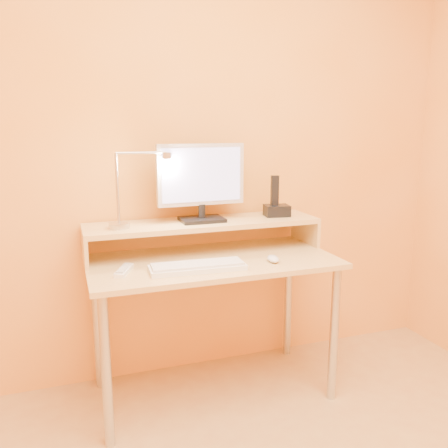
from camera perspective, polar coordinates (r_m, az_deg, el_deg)
name	(u,v)px	position (r m, az deg, el deg)	size (l,w,h in m)	color
wall_back	(194,147)	(2.51, -3.74, 9.40)	(3.00, 0.04, 2.50)	#F0A853
desk_leg_fl	(106,372)	(2.11, -14.16, -17.13)	(0.04, 0.04, 0.69)	#B9B9BD
desk_leg_fr	(334,334)	(2.44, 13.28, -12.97)	(0.04, 0.04, 0.69)	#B9B9BD
desk_leg_bl	(97,325)	(2.56, -15.22, -11.80)	(0.04, 0.04, 0.69)	#B9B9BD
desk_leg_br	(288,299)	(2.83, 7.83, -9.11)	(0.04, 0.04, 0.69)	#B9B9BD
desk_lower	(213,261)	(2.30, -1.41, -4.57)	(1.20, 0.60, 0.03)	#EABD80
shelf_riser_left	(85,248)	(2.32, -16.64, -2.86)	(0.02, 0.30, 0.14)	#EABD80
shelf_riser_right	(305,230)	(2.64, 9.87, -0.76)	(0.02, 0.30, 0.14)	#EABD80
desk_shelf	(203,223)	(2.40, -2.52, 0.07)	(1.20, 0.30, 0.03)	#EABD80
monitor_foot	(202,219)	(2.39, -2.71, 0.56)	(0.22, 0.16, 0.02)	black
monitor_neck	(202,211)	(2.38, -2.72, 1.59)	(0.04, 0.04, 0.07)	black
monitor_panel	(201,175)	(2.37, -2.84, 6.05)	(0.45, 0.04, 0.31)	silver
monitor_back	(200,174)	(2.39, -3.00, 6.10)	(0.41, 0.01, 0.26)	black
monitor_screen	(202,175)	(2.35, -2.71, 6.00)	(0.41, 0.00, 0.27)	#ABACED
lamp_base	(119,226)	(2.28, -12.68, -0.20)	(0.10, 0.10, 0.03)	#B9B9BD
lamp_post	(117,189)	(2.25, -12.89, 4.22)	(0.01, 0.01, 0.33)	#B9B9BD
lamp_arm	(142,153)	(2.25, -10.02, 8.57)	(0.01, 0.01, 0.24)	#B9B9BD
lamp_head	(167,155)	(2.27, -6.99, 8.31)	(0.04, 0.04, 0.03)	#B9B9BD
lamp_bulb	(167,159)	(2.28, -6.98, 7.91)	(0.03, 0.03, 0.00)	#FFEAC6
phone_dock	(277,211)	(2.54, 6.46, 1.64)	(0.13, 0.10, 0.06)	black
phone_handset	(275,190)	(2.51, 6.21, 4.09)	(0.04, 0.03, 0.16)	black
phone_led	(289,212)	(2.51, 7.89, 1.50)	(0.01, 0.00, 0.04)	#1967FF
keyboard	(198,268)	(2.12, -3.24, -5.33)	(0.43, 0.14, 0.02)	white
mouse	(273,259)	(2.25, 6.01, -4.24)	(0.05, 0.09, 0.03)	silver
remote_control	(124,271)	(2.13, -12.12, -5.58)	(0.04, 0.17, 0.02)	white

